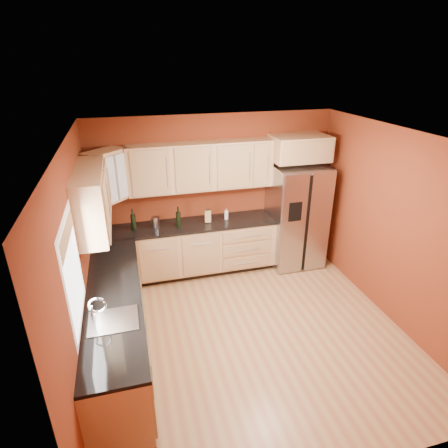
{
  "coord_description": "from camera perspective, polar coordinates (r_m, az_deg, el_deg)",
  "views": [
    {
      "loc": [
        -1.4,
        -3.79,
        3.41
      ],
      "look_at": [
        -0.13,
        0.9,
        1.22
      ],
      "focal_mm": 30.0,
      "sensor_mm": 36.0,
      "label": 1
    }
  ],
  "objects": [
    {
      "name": "upper_cabinets_back",
      "position": [
        5.95,
        -3.49,
        8.78
      ],
      "size": [
        2.3,
        0.33,
        0.75
      ],
      "primitive_type": "cube",
      "color": "tan",
      "rests_on": "wall_back"
    },
    {
      "name": "wine_bottle_b",
      "position": [
        5.94,
        -6.97,
        1.08
      ],
      "size": [
        0.08,
        0.08,
        0.34
      ],
      "primitive_type": null,
      "rotation": [
        0.0,
        0.0,
        -0.04
      ],
      "color": "black",
      "rests_on": "countertop_back"
    },
    {
      "name": "wall_back",
      "position": [
        6.32,
        -1.46,
        4.74
      ],
      "size": [
        4.0,
        0.04,
        2.6
      ],
      "primitive_type": "cube",
      "color": "maroon",
      "rests_on": "floor"
    },
    {
      "name": "wall_front",
      "position": [
        3.1,
        17.67,
        -20.12
      ],
      "size": [
        4.0,
        0.04,
        2.6
      ],
      "primitive_type": "cube",
      "color": "maroon",
      "rests_on": "floor"
    },
    {
      "name": "upper_cabinets_left",
      "position": [
        4.8,
        -19.48,
        3.55
      ],
      "size": [
        0.33,
        1.35,
        0.75
      ],
      "primitive_type": "cube",
      "color": "tan",
      "rests_on": "wall_left"
    },
    {
      "name": "wall_right",
      "position": [
        5.51,
        24.59,
        -0.6
      ],
      "size": [
        0.04,
        4.0,
        2.6
      ],
      "primitive_type": "cube",
      "color": "maroon",
      "rests_on": "floor"
    },
    {
      "name": "countertop_left",
      "position": [
        4.55,
        -16.46,
        -10.34
      ],
      "size": [
        0.62,
        2.8,
        0.04
      ],
      "primitive_type": "cube",
      "color": "black",
      "rests_on": "base_cabinets_left"
    },
    {
      "name": "canister_right",
      "position": [
        5.97,
        -10.41,
        0.2
      ],
      "size": [
        0.14,
        0.14,
        0.19
      ],
      "primitive_type": "cylinder",
      "rotation": [
        0.0,
        0.0,
        -0.18
      ],
      "color": "#B0B0B5",
      "rests_on": "countertop_back"
    },
    {
      "name": "soap_dispenser",
      "position": [
        6.2,
        0.36,
        1.51
      ],
      "size": [
        0.08,
        0.08,
        0.18
      ],
      "primitive_type": "cylinder",
      "rotation": [
        0.0,
        0.0,
        -0.39
      ],
      "color": "white",
      "rests_on": "countertop_back"
    },
    {
      "name": "knife_block",
      "position": [
        6.11,
        -2.45,
        1.19
      ],
      "size": [
        0.12,
        0.11,
        0.19
      ],
      "primitive_type": "cube",
      "rotation": [
        0.0,
        0.0,
        -0.25
      ],
      "color": "tan",
      "rests_on": "countertop_back"
    },
    {
      "name": "base_cabinets_back",
      "position": [
        6.3,
        -5.6,
        -4.0
      ],
      "size": [
        2.9,
        0.6,
        0.88
      ],
      "primitive_type": "cube",
      "color": "tan",
      "rests_on": "floor"
    },
    {
      "name": "wine_bottle_a",
      "position": [
        5.96,
        -13.67,
        0.67
      ],
      "size": [
        0.08,
        0.08,
        0.35
      ],
      "primitive_type": null,
      "rotation": [
        0.0,
        0.0,
        -0.01
      ],
      "color": "black",
      "rests_on": "countertop_back"
    },
    {
      "name": "wall_left",
      "position": [
        4.38,
        -21.14,
        -6.38
      ],
      "size": [
        0.04,
        4.0,
        2.6
      ],
      "primitive_type": "cube",
      "color": "maroon",
      "rests_on": "floor"
    },
    {
      "name": "floor",
      "position": [
        5.29,
        4.08,
        -16.0
      ],
      "size": [
        4.0,
        4.0,
        0.0
      ],
      "primitive_type": "plane",
      "color": "#9E5F3D",
      "rests_on": "ground"
    },
    {
      "name": "countertop_back",
      "position": [
        6.09,
        -5.75,
        -0.23
      ],
      "size": [
        2.9,
        0.62,
        0.04
      ],
      "primitive_type": "cube",
      "color": "black",
      "rests_on": "base_cabinets_back"
    },
    {
      "name": "refrigerator",
      "position": [
        6.57,
        10.89,
        1.26
      ],
      "size": [
        0.9,
        0.75,
        1.78
      ],
      "primitive_type": "cube",
      "color": "#B0B0B5",
      "rests_on": "floor"
    },
    {
      "name": "base_cabinets_left",
      "position": [
        4.82,
        -15.93,
        -14.87
      ],
      "size": [
        0.6,
        2.8,
        0.88
      ],
      "primitive_type": "cube",
      "color": "tan",
      "rests_on": "floor"
    },
    {
      "name": "sink_faucet",
      "position": [
        4.05,
        -16.75,
        -12.29
      ],
      "size": [
        0.5,
        0.42,
        0.3
      ],
      "primitive_type": null,
      "color": "silver",
      "rests_on": "countertop_left"
    },
    {
      "name": "window",
      "position": [
        3.82,
        -21.96,
        -6.84
      ],
      "size": [
        0.03,
        0.9,
        1.0
      ],
      "primitive_type": "cube",
      "color": "white",
      "rests_on": "wall_left"
    },
    {
      "name": "ceiling",
      "position": [
        4.12,
        5.17,
        12.81
      ],
      "size": [
        4.0,
        4.0,
        0.0
      ],
      "primitive_type": "plane",
      "color": "silver",
      "rests_on": "wall_back"
    },
    {
      "name": "canister_left",
      "position": [
        6.0,
        -18.14,
        -0.44
      ],
      "size": [
        0.15,
        0.15,
        0.21
      ],
      "primitive_type": "cylinder",
      "rotation": [
        0.0,
        0.0,
        -0.19
      ],
      "color": "#B0B0B5",
      "rests_on": "countertop_back"
    },
    {
      "name": "corner_upper_cabinet",
      "position": [
        5.69,
        -17.37,
        6.97
      ],
      "size": [
        0.67,
        0.67,
        0.75
      ],
      "primitive_type": "cube",
      "rotation": [
        0.0,
        0.0,
        0.79
      ],
      "color": "tan",
      "rests_on": "wall_back"
    },
    {
      "name": "over_fridge_cabinet",
      "position": [
        6.29,
        11.43,
        11.3
      ],
      "size": [
        0.92,
        0.6,
        0.4
      ],
      "primitive_type": "cube",
      "color": "tan",
      "rests_on": "wall_back"
    }
  ]
}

